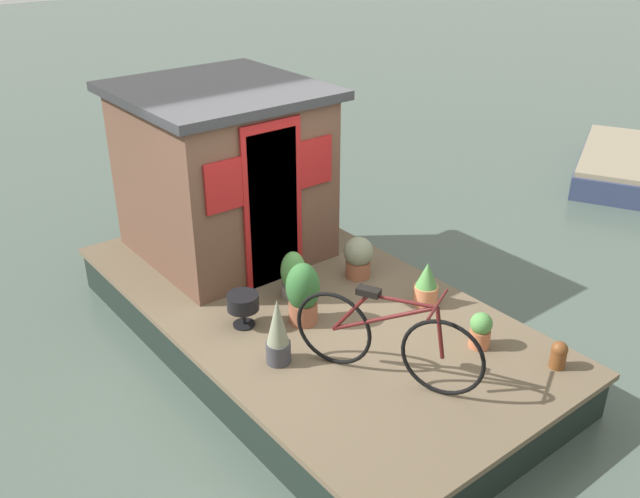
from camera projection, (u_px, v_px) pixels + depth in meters
ground_plane at (308, 342)px, 7.43m from camera, size 60.00×60.00×0.00m
houseboat_deck at (308, 322)px, 7.32m from camera, size 5.37×2.84×0.50m
houseboat_cabin at (223, 171)px, 7.86m from camera, size 2.14×2.06×1.96m
bicycle at (386, 339)px, 5.89m from camera, size 1.57×0.80×0.87m
potted_plant_sage at (303, 293)px, 6.73m from camera, size 0.33×0.33×0.65m
potted_plant_mint at (426, 285)px, 7.07m from camera, size 0.25×0.25×0.48m
potted_plant_fern at (293, 276)px, 7.20m from camera, size 0.26×0.26×0.52m
potted_plant_rosemary at (358, 256)px, 7.59m from camera, size 0.33×0.33×0.47m
potted_plant_geranium at (481, 330)px, 6.41m from camera, size 0.21×0.21×0.36m
potted_plant_thyme at (278, 333)px, 6.14m from camera, size 0.23×0.23×0.65m
charcoal_grill at (243, 304)px, 6.70m from camera, size 0.31×0.31×0.35m
mooring_bollard at (559, 354)px, 6.14m from camera, size 0.15×0.15×0.26m
dinghy_boat at (617, 163)px, 11.80m from camera, size 2.39×3.16×0.46m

